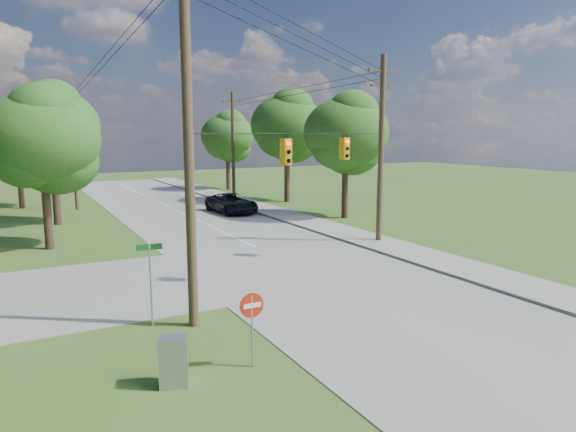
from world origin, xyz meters
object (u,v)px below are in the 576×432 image
pole_sw (188,133)px  pole_ne (381,147)px  pole_north_e (233,145)px  control_cabinet (173,361)px  car_main_north (232,203)px  pole_north_w (73,147)px  do_not_enter_sign (252,312)px

pole_sw → pole_ne: size_ratio=1.14×
pole_north_e → control_cabinet: size_ratio=7.84×
pole_north_e → car_main_north: 9.59m
car_main_north → control_cabinet: (-11.79, -25.43, -0.15)m
pole_north_w → control_cabinet: 33.60m
pole_north_w → control_cabinet: pole_north_w is taller
control_cabinet → do_not_enter_sign: bearing=18.4°
pole_ne → pole_north_e: size_ratio=1.05×
car_main_north → control_cabinet: car_main_north is taller
pole_north_e → pole_north_w: (-13.90, 0.00, 0.00)m
pole_north_w → car_main_north: (10.50, -7.85, -4.35)m
pole_ne → control_cabinet: pole_ne is taller
pole_sw → do_not_enter_sign: size_ratio=5.80×
pole_north_e → car_main_north: size_ratio=1.84×
pole_sw → control_cabinet: 6.90m
pole_north_w → do_not_enter_sign: pole_north_w is taller
car_main_north → do_not_enter_sign: do_not_enter_sign is taller
pole_sw → do_not_enter_sign: pole_sw is taller
pole_sw → pole_north_e: size_ratio=1.20×
pole_ne → do_not_enter_sign: size_ratio=5.08×
car_main_north → pole_north_w: bearing=138.6°
pole_sw → pole_ne: pole_sw is taller
pole_north_e → pole_north_w: same height
pole_sw → pole_north_w: bearing=90.8°
pole_sw → car_main_north: 24.59m
do_not_enter_sign → pole_north_e: bearing=69.8°
pole_north_e → pole_north_w: bearing=180.0°
pole_sw → car_main_north: bearing=65.1°
pole_north_w → pole_ne: bearing=-57.7°
pole_north_e → car_main_north: pole_north_e is taller
pole_north_w → pole_north_e: bearing=0.0°
pole_ne → car_main_north: (-3.40, 14.15, -4.68)m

